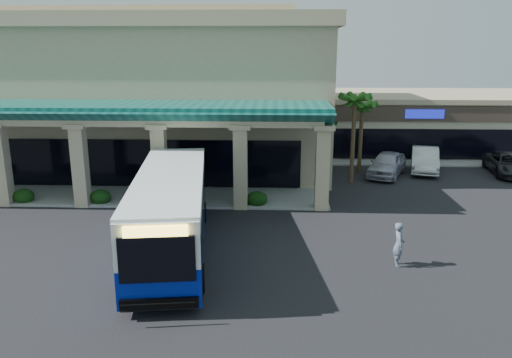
{
  "coord_description": "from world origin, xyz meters",
  "views": [
    {
      "loc": [
        3.46,
        -21.55,
        8.66
      ],
      "look_at": [
        2.44,
        3.28,
        2.2
      ],
      "focal_mm": 35.0,
      "sensor_mm": 36.0,
      "label": 1
    }
  ],
  "objects_px": {
    "transit_bus": "(171,213)",
    "car_silver": "(387,164)",
    "car_gray": "(510,164)",
    "car_white": "(425,160)",
    "pedestrian": "(399,244)"
  },
  "relations": [
    {
      "from": "car_silver",
      "to": "car_gray",
      "type": "height_order",
      "value": "car_silver"
    },
    {
      "from": "transit_bus",
      "to": "car_silver",
      "type": "height_order",
      "value": "transit_bus"
    },
    {
      "from": "car_white",
      "to": "car_silver",
      "type": "bearing_deg",
      "value": -139.38
    },
    {
      "from": "pedestrian",
      "to": "car_gray",
      "type": "height_order",
      "value": "pedestrian"
    },
    {
      "from": "transit_bus",
      "to": "car_white",
      "type": "xyz_separation_m",
      "value": [
        15.43,
        15.53,
        -0.87
      ]
    },
    {
      "from": "car_silver",
      "to": "car_gray",
      "type": "distance_m",
      "value": 8.85
    },
    {
      "from": "pedestrian",
      "to": "car_white",
      "type": "bearing_deg",
      "value": -16.27
    },
    {
      "from": "car_silver",
      "to": "car_gray",
      "type": "xyz_separation_m",
      "value": [
        8.82,
        0.74,
        -0.09
      ]
    },
    {
      "from": "car_gray",
      "to": "car_silver",
      "type": "bearing_deg",
      "value": -167.48
    },
    {
      "from": "transit_bus",
      "to": "car_gray",
      "type": "xyz_separation_m",
      "value": [
        21.19,
        14.76,
        -0.98
      ]
    },
    {
      "from": "transit_bus",
      "to": "car_silver",
      "type": "xyz_separation_m",
      "value": [
        12.38,
        14.02,
        -0.89
      ]
    },
    {
      "from": "car_white",
      "to": "car_gray",
      "type": "xyz_separation_m",
      "value": [
        5.76,
        -0.77,
        -0.11
      ]
    },
    {
      "from": "car_white",
      "to": "car_gray",
      "type": "distance_m",
      "value": 5.81
    },
    {
      "from": "car_silver",
      "to": "transit_bus",
      "type": "bearing_deg",
      "value": -106.99
    },
    {
      "from": "car_silver",
      "to": "car_gray",
      "type": "relative_size",
      "value": 0.91
    }
  ]
}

